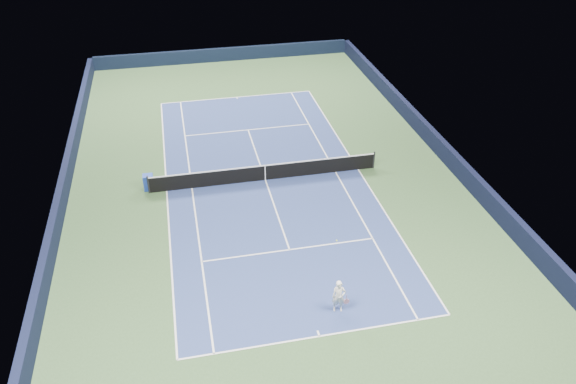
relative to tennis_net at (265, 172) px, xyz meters
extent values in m
plane|color=#33512C|center=(0.00, 0.00, -0.50)|extent=(40.00, 40.00, 0.00)
cube|color=black|center=(0.00, 19.82, 0.05)|extent=(22.00, 0.35, 1.10)
cube|color=black|center=(10.82, 0.00, 0.05)|extent=(0.35, 40.00, 1.10)
cube|color=black|center=(-10.82, 0.00, 0.05)|extent=(0.35, 40.00, 1.10)
cube|color=navy|center=(0.00, 0.00, -0.50)|extent=(10.97, 23.77, 0.01)
cube|color=white|center=(0.00, 11.88, -0.50)|extent=(10.97, 0.08, 0.00)
cube|color=white|center=(0.00, -11.88, -0.50)|extent=(10.97, 0.08, 0.00)
cube|color=white|center=(5.49, 0.00, -0.50)|extent=(0.08, 23.77, 0.00)
cube|color=white|center=(-5.49, 0.00, -0.50)|extent=(0.08, 23.77, 0.00)
cube|color=white|center=(4.12, 0.00, -0.50)|extent=(0.08, 23.77, 0.00)
cube|color=white|center=(-4.12, 0.00, -0.50)|extent=(0.08, 23.77, 0.00)
cube|color=white|center=(0.00, 6.40, -0.50)|extent=(8.23, 0.08, 0.00)
cube|color=white|center=(0.00, -6.40, -0.50)|extent=(8.23, 0.08, 0.00)
cube|color=white|center=(0.00, 0.00, -0.50)|extent=(0.08, 12.80, 0.00)
cube|color=white|center=(0.00, 11.73, -0.50)|extent=(0.08, 0.30, 0.00)
cube|color=white|center=(0.00, -11.73, -0.50)|extent=(0.08, 0.30, 0.00)
cylinder|color=black|center=(-6.40, 0.00, 0.03)|extent=(0.10, 0.10, 1.07)
cylinder|color=black|center=(6.40, 0.00, 0.03)|extent=(0.10, 0.10, 1.07)
cube|color=black|center=(0.00, 0.00, -0.05)|extent=(12.80, 0.03, 0.91)
cube|color=white|center=(0.00, 0.00, 0.44)|extent=(12.80, 0.04, 0.06)
cube|color=white|center=(0.00, 0.00, -0.05)|extent=(0.05, 0.04, 0.91)
cube|color=#1C3AA9|center=(-6.40, 0.41, -0.06)|extent=(0.54, 0.49, 0.89)
cube|color=silver|center=(-6.11, 0.41, -0.05)|extent=(0.02, 0.39, 0.39)
imported|color=white|center=(1.11, -10.66, 0.26)|extent=(0.61, 0.46, 1.51)
cylinder|color=#CC849C|center=(1.43, -10.71, 0.20)|extent=(0.03, 0.03, 0.25)
cylinder|color=black|center=(1.43, -10.71, -0.04)|extent=(0.25, 0.02, 0.25)
cylinder|color=pink|center=(1.43, -10.71, -0.04)|extent=(0.27, 0.02, 0.27)
sphere|color=#CCE931|center=(1.21, -9.66, 2.33)|extent=(0.07, 0.07, 0.07)
camera|label=1|loc=(-4.42, -26.57, 16.13)|focal=35.00mm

